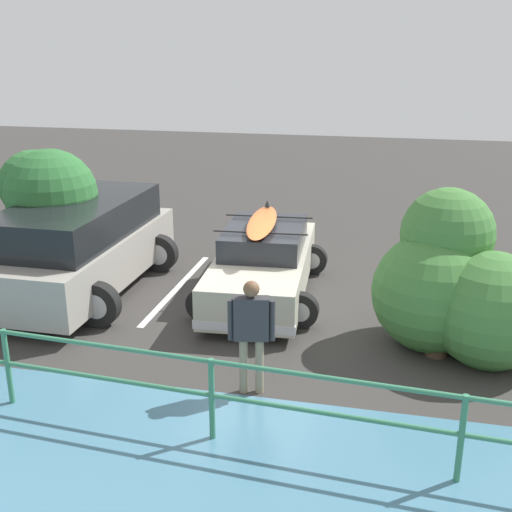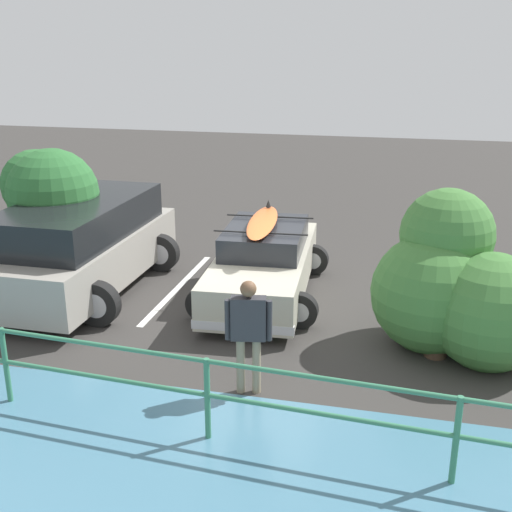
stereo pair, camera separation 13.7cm
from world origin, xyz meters
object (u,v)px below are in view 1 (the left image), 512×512
(suv_car, at_px, (80,245))
(bush_near_left, at_px, (452,289))
(sedan_car, at_px, (264,263))
(person_bystander, at_px, (251,327))
(bush_near_right, at_px, (51,210))

(suv_car, bearing_deg, bush_near_left, 171.51)
(sedan_car, height_order, bush_near_left, bush_near_left)
(person_bystander, relative_size, bush_near_left, 0.61)
(bush_near_left, bearing_deg, person_bystander, 36.39)
(sedan_car, xyz_separation_m, person_bystander, (-0.58, 3.45, 0.34))
(sedan_car, relative_size, person_bystander, 2.73)
(sedan_car, distance_m, bush_near_right, 4.09)
(suv_car, height_order, bush_near_right, bush_near_right)
(suv_car, xyz_separation_m, person_bystander, (-3.90, 2.89, 0.05))
(suv_car, bearing_deg, sedan_car, -170.42)
(suv_car, relative_size, person_bystander, 3.03)
(bush_near_right, bearing_deg, sedan_car, -175.49)
(bush_near_left, bearing_deg, bush_near_right, -9.65)
(person_bystander, height_order, bush_near_right, bush_near_right)
(bush_near_left, xyz_separation_m, bush_near_right, (7.16, -1.22, 0.49))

